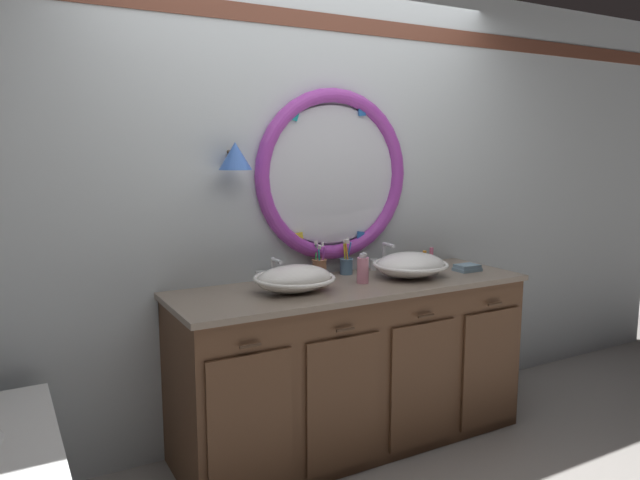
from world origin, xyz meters
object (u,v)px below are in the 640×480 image
object	(u,v)px
sink_basin_left	(295,279)
folded_hand_towel	(467,268)
soap_dispenser	(363,269)
toothbrush_holder_left	(319,267)
toothbrush_holder_right	(346,264)
sink_basin_right	(410,265)
toiletry_basket	(428,261)

from	to	relation	value
sink_basin_left	folded_hand_towel	distance (m)	1.13
sink_basin_left	soap_dispenser	xyz separation A→B (m)	(0.41, 0.00, 0.01)
toothbrush_holder_left	toothbrush_holder_right	bearing A→B (deg)	-2.41
sink_basin_right	folded_hand_towel	xyz separation A→B (m)	(0.40, -0.03, -0.05)
soap_dispenser	toiletry_basket	size ratio (longest dim) A/B	1.41
toothbrush_holder_left	toiletry_basket	world-z (taller)	toothbrush_holder_left
sink_basin_right	folded_hand_towel	world-z (taller)	sink_basin_right
toothbrush_holder_right	sink_basin_left	bearing A→B (deg)	-151.91
folded_hand_towel	toothbrush_holder_left	bearing A→B (deg)	161.73
toothbrush_holder_left	folded_hand_towel	world-z (taller)	toothbrush_holder_left
soap_dispenser	toiletry_basket	xyz separation A→B (m)	(0.64, 0.23, -0.05)
toothbrush_holder_left	soap_dispenser	world-z (taller)	toothbrush_holder_left
toothbrush_holder_left	toothbrush_holder_right	size ratio (longest dim) A/B	0.97
toothbrush_holder_right	toiletry_basket	size ratio (longest dim) A/B	1.78
soap_dispenser	sink_basin_right	bearing A→B (deg)	-0.70
toothbrush_holder_left	soap_dispenser	distance (m)	0.28
folded_hand_towel	toiletry_basket	size ratio (longest dim) A/B	1.20
folded_hand_towel	toiletry_basket	distance (m)	0.27
toothbrush_holder_left	toiletry_basket	xyz separation A→B (m)	(0.77, -0.02, -0.03)
sink_basin_right	soap_dispenser	distance (m)	0.32
sink_basin_left	sink_basin_right	bearing A→B (deg)	0.00
toothbrush_holder_right	soap_dispenser	size ratio (longest dim) A/B	1.27
toothbrush_holder_left	sink_basin_left	bearing A→B (deg)	-138.43
sink_basin_left	toiletry_basket	bearing A→B (deg)	12.49
sink_basin_left	toothbrush_holder_right	xyz separation A→B (m)	(0.46, 0.24, -0.01)
sink_basin_right	folded_hand_towel	size ratio (longest dim) A/B	2.94
toiletry_basket	sink_basin_right	bearing A→B (deg)	-143.82
sink_basin_right	soap_dispenser	world-z (taller)	soap_dispenser
toothbrush_holder_left	toiletry_basket	size ratio (longest dim) A/B	1.72
soap_dispenser	toiletry_basket	distance (m)	0.68
sink_basin_left	toothbrush_holder_right	distance (m)	0.52
toothbrush_holder_right	soap_dispenser	xyz separation A→B (m)	(-0.04, -0.24, 0.02)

